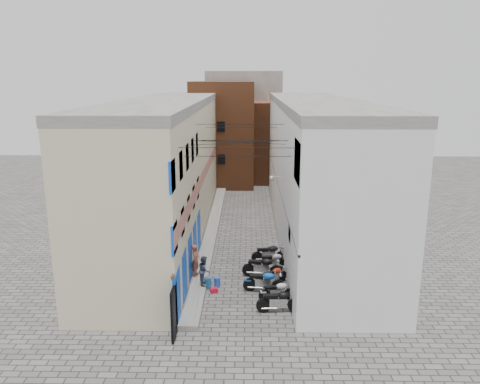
# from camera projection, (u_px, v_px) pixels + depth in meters

# --- Properties ---
(ground) EXTENTS (90.00, 90.00, 0.00)m
(ground) POSITION_uv_depth(u_px,v_px,m) (236.00, 332.00, 19.62)
(ground) COLOR #575452
(ground) RESTS_ON ground
(plinth) EXTENTS (0.90, 26.00, 0.25)m
(plinth) POSITION_uv_depth(u_px,v_px,m) (211.00, 230.00, 32.25)
(plinth) COLOR slate
(plinth) RESTS_ON ground
(building_left) EXTENTS (5.10, 27.00, 9.00)m
(building_left) POSITION_uv_depth(u_px,v_px,m) (166.00, 168.00, 31.20)
(building_left) COLOR beige
(building_left) RESTS_ON ground
(building_right) EXTENTS (5.94, 26.00, 9.00)m
(building_right) POSITION_uv_depth(u_px,v_px,m) (316.00, 168.00, 31.07)
(building_right) COLOR white
(building_right) RESTS_ON ground
(building_far_brick_left) EXTENTS (6.00, 6.00, 10.00)m
(building_far_brick_left) POSITION_uv_depth(u_px,v_px,m) (223.00, 134.00, 45.64)
(building_far_brick_left) COLOR brown
(building_far_brick_left) RESTS_ON ground
(building_far_brick_right) EXTENTS (5.00, 6.00, 8.00)m
(building_far_brick_right) POSITION_uv_depth(u_px,v_px,m) (273.00, 141.00, 47.73)
(building_far_brick_right) COLOR brown
(building_far_brick_right) RESTS_ON ground
(building_far_concrete) EXTENTS (8.00, 5.00, 11.00)m
(building_far_concrete) POSITION_uv_depth(u_px,v_px,m) (244.00, 123.00, 51.31)
(building_far_concrete) COLOR slate
(building_far_concrete) RESTS_ON ground
(far_shopfront) EXTENTS (2.00, 0.30, 2.40)m
(far_shopfront) POSITION_uv_depth(u_px,v_px,m) (243.00, 178.00, 43.80)
(far_shopfront) COLOR black
(far_shopfront) RESTS_ON ground
(overhead_wires) EXTENTS (5.80, 13.02, 1.32)m
(overhead_wires) POSITION_uv_depth(u_px,v_px,m) (239.00, 139.00, 25.33)
(overhead_wires) COLOR black
(overhead_wires) RESTS_ON ground
(motorcycle_a) EXTENTS (2.11, 0.74, 1.21)m
(motorcycle_a) POSITION_uv_depth(u_px,v_px,m) (279.00, 300.00, 21.16)
(motorcycle_a) COLOR black
(motorcycle_a) RESTS_ON ground
(motorcycle_b) EXTENTS (1.92, 0.94, 1.07)m
(motorcycle_b) POSITION_uv_depth(u_px,v_px,m) (277.00, 290.00, 22.28)
(motorcycle_b) COLOR silver
(motorcycle_b) RESTS_ON ground
(motorcycle_c) EXTENTS (2.17, 0.86, 1.22)m
(motorcycle_c) POSITION_uv_depth(u_px,v_px,m) (264.00, 280.00, 23.19)
(motorcycle_c) COLOR #0B4DAF
(motorcycle_c) RESTS_ON ground
(motorcycle_d) EXTENTS (1.77, 1.45, 1.02)m
(motorcycle_d) POSITION_uv_depth(u_px,v_px,m) (274.00, 275.00, 24.06)
(motorcycle_d) COLOR #A6230B
(motorcycle_d) RESTS_ON ground
(motorcycle_e) EXTENTS (2.24, 0.94, 1.26)m
(motorcycle_e) POSITION_uv_depth(u_px,v_px,m) (262.00, 266.00, 24.92)
(motorcycle_e) COLOR black
(motorcycle_e) RESTS_ON ground
(motorcycle_f) EXTENTS (1.93, 0.81, 1.08)m
(motorcycle_f) POSITION_uv_depth(u_px,v_px,m) (273.00, 260.00, 25.91)
(motorcycle_f) COLOR #9A9B9F
(motorcycle_f) RESTS_ON ground
(motorcycle_g) EXTENTS (2.12, 0.86, 1.20)m
(motorcycle_g) POSITION_uv_depth(u_px,v_px,m) (269.00, 252.00, 26.89)
(motorcycle_g) COLOR black
(motorcycle_g) RESTS_ON ground
(person_a) EXTENTS (0.50, 0.68, 1.72)m
(person_a) POSITION_uv_depth(u_px,v_px,m) (196.00, 260.00, 24.39)
(person_a) COLOR #974C37
(person_a) RESTS_ON plinth
(person_b) EXTENTS (0.61, 0.77, 1.50)m
(person_b) POSITION_uv_depth(u_px,v_px,m) (204.00, 270.00, 23.39)
(person_b) COLOR #333B4D
(person_b) RESTS_ON plinth
(water_jug_near) EXTENTS (0.41, 0.41, 0.55)m
(water_jug_near) POSITION_uv_depth(u_px,v_px,m) (208.00, 283.00, 23.66)
(water_jug_near) COLOR #2267AA
(water_jug_near) RESTS_ON ground
(water_jug_far) EXTENTS (0.38, 0.38, 0.50)m
(water_jug_far) POSITION_uv_depth(u_px,v_px,m) (217.00, 282.00, 23.83)
(water_jug_far) COLOR blue
(water_jug_far) RESTS_ON ground
(red_crate) EXTENTS (0.43, 0.37, 0.23)m
(red_crate) POSITION_uv_depth(u_px,v_px,m) (214.00, 290.00, 23.22)
(red_crate) COLOR red
(red_crate) RESTS_ON ground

